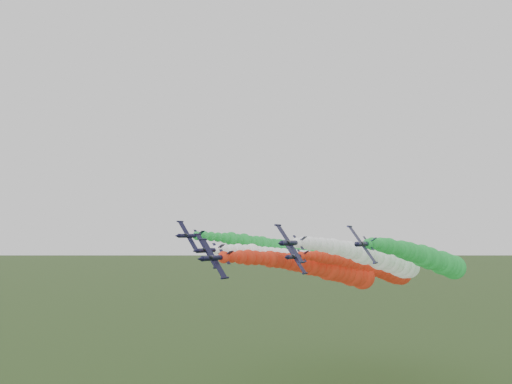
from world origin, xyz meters
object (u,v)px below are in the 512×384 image
jet_inner_right (383,260)px  jet_outer_left (296,252)px  jet_outer_right (432,260)px  jet_trail (378,268)px  jet_lead (331,270)px  jet_inner_left (319,264)px

jet_inner_right → jet_outer_left: size_ratio=0.99×
jet_outer_right → jet_trail: (-16.15, 6.18, -2.95)m
jet_outer_left → jet_trail: size_ratio=1.00×
jet_lead → jet_trail: jet_lead is taller
jet_outer_left → jet_lead: bearing=-45.6°
jet_lead → jet_outer_left: size_ratio=1.00×
jet_outer_left → jet_outer_right: jet_outer_left is taller
jet_inner_right → jet_trail: size_ratio=1.00×
jet_inner_right → jet_outer_right: bearing=35.7°
jet_inner_right → jet_outer_right: (10.80, 7.77, -0.12)m
jet_outer_right → jet_trail: bearing=159.1°
jet_outer_left → jet_trail: jet_outer_left is taller
jet_lead → jet_inner_right: bearing=38.4°
jet_outer_right → jet_lead: bearing=-142.9°
jet_inner_left → jet_inner_right: 19.23m
jet_lead → jet_outer_right: (21.77, 16.46, 2.43)m
jet_lead → jet_trail: bearing=76.1°
jet_inner_right → jet_outer_right: jet_inner_right is taller
jet_outer_left → jet_outer_right: size_ratio=1.00×
jet_lead → jet_outer_left: 26.45m
jet_lead → jet_outer_left: jet_outer_left is taller
jet_inner_left → jet_outer_right: bearing=9.6°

